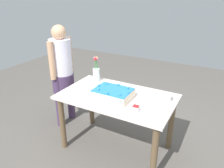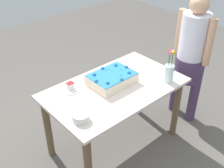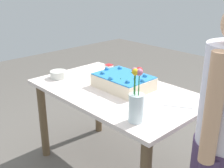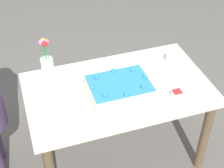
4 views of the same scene
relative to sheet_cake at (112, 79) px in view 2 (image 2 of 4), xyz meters
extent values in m
plane|color=#5E5852|center=(-0.02, -0.07, -0.81)|extent=(8.00, 8.00, 0.00)
cube|color=silver|center=(-0.02, -0.07, -0.07)|extent=(1.36, 0.81, 0.03)
cylinder|color=brown|center=(-0.62, -0.40, -0.45)|extent=(0.07, 0.07, 0.72)
cylinder|color=brown|center=(0.58, -0.40, -0.45)|extent=(0.07, 0.07, 0.72)
cylinder|color=brown|center=(-0.62, 0.26, -0.45)|extent=(0.07, 0.07, 0.72)
cylinder|color=brown|center=(0.58, 0.26, -0.45)|extent=(0.07, 0.07, 0.72)
cube|color=#FFEBC8|center=(0.00, 0.00, -0.01)|extent=(0.43, 0.32, 0.10)
cube|color=#2B80C8|center=(0.00, 0.00, 0.05)|extent=(0.43, 0.31, 0.01)
sphere|color=#2B80C8|center=(0.20, 0.00, 0.06)|extent=(0.04, 0.04, 0.04)
sphere|color=#2B80C8|center=(0.14, 0.10, 0.06)|extent=(0.04, 0.04, 0.04)
sphere|color=#2B80C8|center=(0.00, 0.14, 0.06)|extent=(0.04, 0.04, 0.04)
sphere|color=#2B80C8|center=(-0.14, 0.10, 0.06)|extent=(0.04, 0.04, 0.04)
sphere|color=#2B80C8|center=(-0.20, 0.00, 0.06)|extent=(0.04, 0.04, 0.04)
sphere|color=#2B80C8|center=(-0.14, -0.10, 0.06)|extent=(0.04, 0.04, 0.04)
sphere|color=#2B80C8|center=(0.00, -0.14, 0.06)|extent=(0.04, 0.04, 0.04)
sphere|color=#2B80C8|center=(0.14, -0.10, 0.06)|extent=(0.04, 0.04, 0.04)
cone|color=#2D8438|center=(0.03, 0.08, 0.05)|extent=(0.02, 0.02, 0.02)
cone|color=#2D8438|center=(0.05, -0.08, 0.05)|extent=(0.02, 0.02, 0.02)
cone|color=#2D8438|center=(0.00, 0.09, 0.05)|extent=(0.02, 0.02, 0.02)
cone|color=#2D8438|center=(0.12, -0.01, 0.05)|extent=(0.02, 0.02, 0.02)
cylinder|color=white|center=(-0.36, 0.18, -0.05)|extent=(0.21, 0.21, 0.01)
cube|color=white|center=(-0.36, 0.18, -0.02)|extent=(0.06, 0.06, 0.06)
cube|color=red|center=(-0.36, 0.18, 0.02)|extent=(0.06, 0.06, 0.01)
cube|color=silver|center=(0.50, 0.02, -0.05)|extent=(0.19, 0.12, 0.00)
cylinder|color=white|center=(0.44, -0.34, 0.03)|extent=(0.09, 0.09, 0.18)
cylinder|color=#2D8438|center=(0.46, -0.35, 0.20)|extent=(0.01, 0.01, 0.14)
sphere|color=#CE7092|center=(0.46, -0.35, 0.27)|extent=(0.04, 0.04, 0.04)
cylinder|color=#2D8438|center=(0.44, -0.32, 0.20)|extent=(0.01, 0.01, 0.14)
sphere|color=red|center=(0.44, -0.32, 0.27)|extent=(0.04, 0.04, 0.04)
cylinder|color=#2D8438|center=(0.43, -0.34, 0.20)|extent=(0.01, 0.01, 0.14)
sphere|color=#CE6791|center=(0.43, -0.34, 0.27)|extent=(0.04, 0.04, 0.04)
cylinder|color=#2D8438|center=(0.45, -0.36, 0.20)|extent=(0.01, 0.01, 0.14)
sphere|color=yellow|center=(0.45, -0.36, 0.27)|extent=(0.04, 0.04, 0.04)
cylinder|color=silver|center=(-0.56, -0.24, -0.02)|extent=(0.14, 0.14, 0.06)
cylinder|color=#493558|center=(0.96, -0.11, -0.42)|extent=(0.11, 0.11, 0.78)
cylinder|color=#493558|center=(0.96, -0.37, -0.42)|extent=(0.11, 0.11, 0.78)
cylinder|color=#493558|center=(0.96, -0.24, -0.15)|extent=(0.31, 0.31, 0.28)
cylinder|color=silver|center=(0.96, -0.24, 0.23)|extent=(0.30, 0.30, 0.52)
sphere|color=tan|center=(0.96, -0.24, 0.58)|extent=(0.20, 0.20, 0.20)
cylinder|color=tan|center=(0.96, -0.05, 0.23)|extent=(0.08, 0.08, 0.52)
cylinder|color=tan|center=(0.96, -0.43, 0.23)|extent=(0.08, 0.08, 0.52)
camera|label=1|loc=(-1.09, 2.00, 1.11)|focal=35.00mm
camera|label=2|loc=(-1.53, -1.73, 1.46)|focal=45.00mm
camera|label=3|loc=(1.45, -1.49, 0.77)|focal=45.00mm
camera|label=4|loc=(0.63, 1.74, 1.57)|focal=55.00mm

